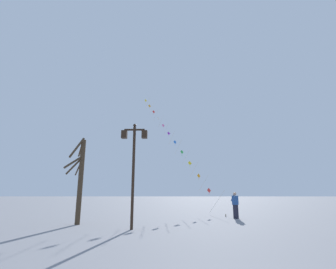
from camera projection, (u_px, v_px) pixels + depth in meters
name	position (u px, v px, depth m)	size (l,w,h in m)	color
ground_plane	(187.00, 212.00, 21.44)	(160.00, 160.00, 0.00)	gray
twin_lantern_lamp_post	(134.00, 155.00, 12.39)	(1.31, 0.28, 5.14)	black
kite_train	(172.00, 138.00, 26.17)	(7.54, 13.89, 14.24)	brown
kite_flyer	(235.00, 204.00, 16.67)	(0.42, 0.61, 1.71)	#1E1E2D
bare_tree	(80.00, 177.00, 13.91)	(1.09, 2.17, 4.79)	#423323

